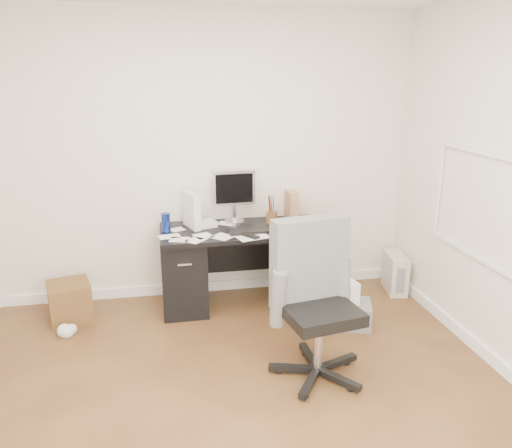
{
  "coord_description": "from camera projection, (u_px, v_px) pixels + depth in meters",
  "views": [
    {
      "loc": [
        -0.38,
        -2.7,
        2.11
      ],
      "look_at": [
        0.35,
        1.2,
        0.92
      ],
      "focal_mm": 35.0,
      "sensor_mm": 36.0,
      "label": 1
    }
  ],
  "objects": [
    {
      "name": "ground",
      "position": [
        237.0,
        416.0,
        3.22
      ],
      "size": [
        4.0,
        4.0,
        0.0
      ],
      "primitive_type": "plane",
      "color": "#4E2D19",
      "rests_on": "ground"
    },
    {
      "name": "room_shell",
      "position": [
        239.0,
        160.0,
        2.78
      ],
      "size": [
        4.02,
        4.02,
        2.71
      ],
      "color": "silver",
      "rests_on": "ground"
    },
    {
      "name": "desk",
      "position": [
        242.0,
        264.0,
        4.71
      ],
      "size": [
        1.5,
        0.7,
        0.75
      ],
      "color": "black",
      "rests_on": "ground"
    },
    {
      "name": "loose_papers",
      "position": [
        221.0,
        231.0,
        4.53
      ],
      "size": [
        1.1,
        0.6,
        0.0
      ],
      "primitive_type": null,
      "color": "silver",
      "rests_on": "desk"
    },
    {
      "name": "lcd_monitor",
      "position": [
        234.0,
        196.0,
        4.73
      ],
      "size": [
        0.41,
        0.25,
        0.51
      ],
      "primitive_type": null,
      "rotation": [
        0.0,
        0.0,
        0.05
      ],
      "color": "silver",
      "rests_on": "desk"
    },
    {
      "name": "keyboard",
      "position": [
        253.0,
        231.0,
        4.49
      ],
      "size": [
        0.45,
        0.18,
        0.02
      ],
      "primitive_type": "cube",
      "rotation": [
        0.0,
        0.0,
        0.08
      ],
      "color": "black",
      "rests_on": "desk"
    },
    {
      "name": "computer_mouse",
      "position": [
        288.0,
        223.0,
        4.67
      ],
      "size": [
        0.07,
        0.07,
        0.05
      ],
      "primitive_type": "sphere",
      "rotation": [
        0.0,
        0.0,
        -0.27
      ],
      "color": "silver",
      "rests_on": "desk"
    },
    {
      "name": "travel_mug",
      "position": [
        166.0,
        223.0,
        4.46
      ],
      "size": [
        0.08,
        0.08,
        0.18
      ],
      "primitive_type": "cylinder",
      "rotation": [
        0.0,
        0.0,
        0.05
      ],
      "color": "navy",
      "rests_on": "desk"
    },
    {
      "name": "white_binder",
      "position": [
        191.0,
        210.0,
        4.59
      ],
      "size": [
        0.22,
        0.31,
        0.33
      ],
      "primitive_type": "cube",
      "rotation": [
        0.0,
        0.0,
        0.33
      ],
      "color": "silver",
      "rests_on": "desk"
    },
    {
      "name": "magazine_file",
      "position": [
        291.0,
        205.0,
        4.9
      ],
      "size": [
        0.13,
        0.24,
        0.27
      ],
      "primitive_type": "cube",
      "rotation": [
        0.0,
        0.0,
        0.05
      ],
      "color": "#A4734F",
      "rests_on": "desk"
    },
    {
      "name": "pen_cup",
      "position": [
        272.0,
        210.0,
        4.72
      ],
      "size": [
        0.15,
        0.15,
        0.27
      ],
      "primitive_type": null,
      "rotation": [
        0.0,
        0.0,
        -0.4
      ],
      "color": "brown",
      "rests_on": "desk"
    },
    {
      "name": "yellow_book",
      "position": [
        318.0,
        227.0,
        4.59
      ],
      "size": [
        0.19,
        0.24,
        0.04
      ],
      "primitive_type": "cube",
      "rotation": [
        0.0,
        0.0,
        -0.08
      ],
      "color": "yellow",
      "rests_on": "desk"
    },
    {
      "name": "paper_remote",
      "position": [
        252.0,
        235.0,
        4.37
      ],
      "size": [
        0.33,
        0.3,
        0.02
      ],
      "primitive_type": null,
      "rotation": [
        0.0,
        0.0,
        0.28
      ],
      "color": "silver",
      "rests_on": "desk"
    },
    {
      "name": "office_chair",
      "position": [
        320.0,
        303.0,
        3.5
      ],
      "size": [
        0.75,
        0.75,
        1.15
      ],
      "primitive_type": null,
      "rotation": [
        0.0,
        0.0,
        0.17
      ],
      "color": "#595B59",
      "rests_on": "ground"
    },
    {
      "name": "pc_tower",
      "position": [
        395.0,
        273.0,
        5.04
      ],
      "size": [
        0.24,
        0.41,
        0.39
      ],
      "primitive_type": "cube",
      "rotation": [
        0.0,
        0.0,
        -0.17
      ],
      "color": "#B2AEA0",
      "rests_on": "ground"
    },
    {
      "name": "shopping_bag",
      "position": [
        339.0,
        306.0,
        4.28
      ],
      "size": [
        0.35,
        0.28,
        0.42
      ],
      "primitive_type": "cube",
      "rotation": [
        0.0,
        0.0,
        0.22
      ],
      "color": "white",
      "rests_on": "ground"
    },
    {
      "name": "wicker_basket",
      "position": [
        70.0,
        301.0,
        4.44
      ],
      "size": [
        0.43,
        0.43,
        0.35
      ],
      "primitive_type": "cube",
      "rotation": [
        0.0,
        0.0,
        0.27
      ],
      "color": "#513418",
      "rests_on": "ground"
    },
    {
      "name": "desk_printer",
      "position": [
        349.0,
        314.0,
        4.36
      ],
      "size": [
        0.44,
        0.4,
        0.21
      ],
      "primitive_type": "cube",
      "rotation": [
        0.0,
        0.0,
        -0.31
      ],
      "color": "slate",
      "rests_on": "ground"
    }
  ]
}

